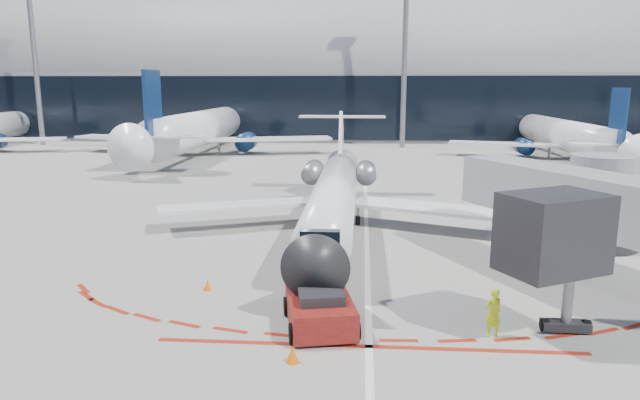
# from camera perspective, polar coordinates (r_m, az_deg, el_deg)

# --- Properties ---
(ground) EXTENTS (260.00, 260.00, 0.00)m
(ground) POSITION_cam_1_polar(r_m,az_deg,el_deg) (29.94, 4.70, -4.74)
(ground) COLOR slate
(ground) RESTS_ON ground
(apron_centerline) EXTENTS (0.25, 40.00, 0.01)m
(apron_centerline) POSITION_cam_1_polar(r_m,az_deg,el_deg) (31.86, 4.68, -3.73)
(apron_centerline) COLOR silver
(apron_centerline) RESTS_ON ground
(apron_stop_bar) EXTENTS (14.00, 0.25, 0.01)m
(apron_stop_bar) POSITION_cam_1_polar(r_m,az_deg,el_deg) (19.16, 4.92, -14.38)
(apron_stop_bar) COLOR maroon
(apron_stop_bar) RESTS_ON ground
(terminal_building) EXTENTS (150.00, 24.15, 24.00)m
(terminal_building) POSITION_cam_1_polar(r_m,az_deg,el_deg) (93.72, 4.54, 11.59)
(terminal_building) COLOR #939598
(terminal_building) RESTS_ON ground
(jet_bridge) EXTENTS (10.03, 15.20, 4.90)m
(jet_bridge) POSITION_cam_1_polar(r_m,az_deg,el_deg) (28.16, 25.20, -0.56)
(jet_bridge) COLOR #979AA0
(jet_bridge) RESTS_ON ground
(light_mast_west) EXTENTS (0.70, 0.70, 25.00)m
(light_mast_west) POSITION_cam_1_polar(r_m,az_deg,el_deg) (88.90, -26.66, 13.00)
(light_mast_west) COLOR gray
(light_mast_west) RESTS_ON ground
(light_mast_centre) EXTENTS (0.70, 0.70, 25.00)m
(light_mast_centre) POSITION_cam_1_polar(r_m,az_deg,el_deg) (77.04, 8.48, 14.48)
(light_mast_centre) COLOR gray
(light_mast_centre) RESTS_ON ground
(regional_jet) EXTENTS (20.93, 25.81, 6.46)m
(regional_jet) POSITION_cam_1_polar(r_m,az_deg,el_deg) (32.93, 1.46, 0.66)
(regional_jet) COLOR white
(regional_jet) RESTS_ON ground
(pushback_tug) EXTENTS (2.93, 5.61, 1.43)m
(pushback_tug) POSITION_cam_1_polar(r_m,az_deg,el_deg) (20.26, -0.02, -10.92)
(pushback_tug) COLOR #5A100C
(pushback_tug) RESTS_ON ground
(ramp_worker) EXTENTS (0.73, 0.61, 1.71)m
(ramp_worker) POSITION_cam_1_polar(r_m,az_deg,el_deg) (20.29, 16.93, -10.74)
(ramp_worker) COLOR #C7EA18
(ramp_worker) RESTS_ON ground
(uld_container) EXTENTS (2.34, 2.09, 1.96)m
(uld_container) POSITION_cam_1_polar(r_m,az_deg,el_deg) (25.34, 0.15, -5.45)
(uld_container) COLOR black
(uld_container) RESTS_ON ground
(safety_cone_left) EXTENTS (0.32, 0.32, 0.45)m
(safety_cone_left) POSITION_cam_1_polar(r_m,az_deg,el_deg) (24.20, -11.17, -8.36)
(safety_cone_left) COLOR #F35F05
(safety_cone_left) RESTS_ON ground
(safety_cone_right) EXTENTS (0.40, 0.40, 0.56)m
(safety_cone_right) POSITION_cam_1_polar(r_m,az_deg,el_deg) (18.03, -2.77, -15.14)
(safety_cone_right) COLOR #F35F05
(safety_cone_right) RESTS_ON ground
(bg_airliner_1) EXTENTS (37.30, 39.49, 12.07)m
(bg_airliner_1) POSITION_cam_1_polar(r_m,az_deg,el_deg) (71.57, -11.88, 9.42)
(bg_airliner_1) COLOR white
(bg_airliner_1) RESTS_ON ground
(bg_airliner_2) EXTENTS (31.04, 32.86, 10.04)m
(bg_airliner_2) POSITION_cam_1_polar(r_m,az_deg,el_deg) (71.92, 23.51, 7.92)
(bg_airliner_2) COLOR white
(bg_airliner_2) RESTS_ON ground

